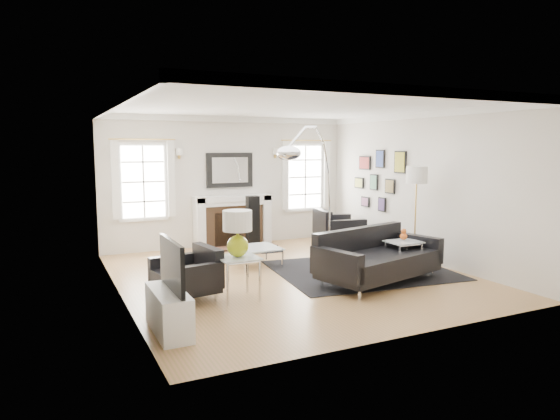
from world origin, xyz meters
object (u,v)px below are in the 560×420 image
armchair_left (190,276)px  gourd_lamp (238,230)px  armchair_right (336,229)px  coffee_table (256,249)px  sofa (375,259)px  arc_floor_lamp (311,192)px  fireplace (233,222)px

armchair_left → gourd_lamp: 0.95m
armchair_right → coffee_table: armchair_right is taller
sofa → armchair_left: sofa is taller
armchair_right → arc_floor_lamp: bearing=-131.9°
fireplace → armchair_right: size_ratio=1.49×
armchair_left → coffee_table: 2.14m
fireplace → armchair_left: 3.83m
coffee_table → arc_floor_lamp: 1.54m
fireplace → coffee_table: fireplace is taller
armchair_right → gourd_lamp: (-3.27, -2.64, 0.61)m
armchair_left → coffee_table: armchair_left is taller
armchair_right → coffee_table: (-2.28, -0.94, -0.05)m
gourd_lamp → armchair_right: bearing=38.9°
armchair_left → armchair_right: 4.54m
sofa → coffee_table: sofa is taller
arc_floor_lamp → coffee_table: bearing=126.2°
gourd_lamp → sofa: bearing=-2.4°
sofa → gourd_lamp: bearing=177.6°
fireplace → coffee_table: size_ratio=2.15×
armchair_left → coffee_table: bearing=41.0°
armchair_left → arc_floor_lamp: 2.55m
fireplace → sofa: 3.87m
gourd_lamp → arc_floor_lamp: arc_floor_lamp is taller
armchair_right → coffee_table: bearing=-157.6°
coffee_table → arc_floor_lamp: (0.64, -0.88, 1.08)m
armchair_left → armchair_right: armchair_right is taller
coffee_table → gourd_lamp: 2.08m
coffee_table → armchair_right: bearing=22.4°
armchair_right → sofa: bearing=-109.6°
sofa → armchair_right: sofa is taller
sofa → armchair_left: 2.94m
coffee_table → arc_floor_lamp: arc_floor_lamp is taller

